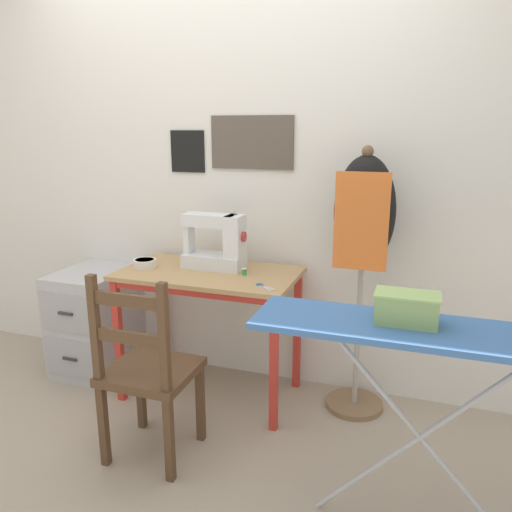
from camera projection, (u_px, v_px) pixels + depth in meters
name	position (u px, v px, depth m)	size (l,w,h in m)	color
ground_plane	(191.00, 417.00, 2.72)	(14.00, 14.00, 0.00)	tan
wall_back	(230.00, 172.00, 2.97)	(10.00, 0.07, 2.55)	silver
sewing_table	(208.00, 290.00, 2.80)	(1.00, 0.56, 0.75)	tan
sewing_machine	(217.00, 243.00, 2.82)	(0.36, 0.16, 0.34)	white
fabric_bowl	(145.00, 263.00, 2.86)	(0.13, 0.13, 0.05)	silver
scissors	(263.00, 286.00, 2.53)	(0.12, 0.11, 0.01)	silver
thread_spool_near_machine	(244.00, 272.00, 2.71)	(0.03, 0.03, 0.04)	green
wooden_chair	(148.00, 373.00, 2.30)	(0.40, 0.38, 0.93)	#513823
filing_cabinet	(96.00, 320.00, 3.20)	(0.41, 0.54, 0.66)	#B7B7BC
dress_form	(364.00, 228.00, 2.57)	(0.32, 0.32, 1.45)	#846647
ironing_board	(429.00, 341.00, 1.76)	(1.26, 0.33, 0.85)	#3D6BAD
storage_box	(407.00, 308.00, 1.78)	(0.23, 0.13, 0.11)	#8EB266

